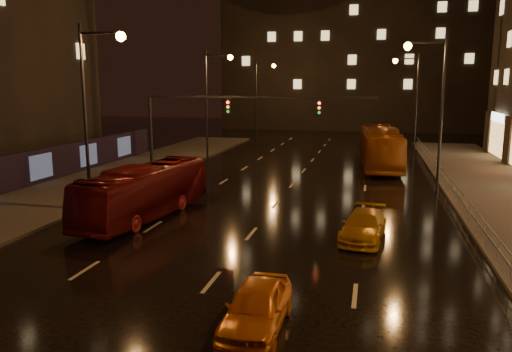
% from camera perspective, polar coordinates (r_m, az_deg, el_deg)
% --- Properties ---
extents(ground, '(140.00, 140.00, 0.00)m').
position_cam_1_polar(ground, '(33.05, 3.59, -1.66)').
color(ground, black).
rests_on(ground, ground).
extents(sidewalk_left, '(7.00, 70.00, 0.15)m').
position_cam_1_polar(sidewalk_left, '(33.53, -21.39, -2.06)').
color(sidewalk_left, '#38332D').
rests_on(sidewalk_left, ground).
extents(building_distant, '(44.00, 16.00, 36.00)m').
position_cam_1_polar(building_distant, '(84.62, 12.78, 17.67)').
color(building_distant, black).
rests_on(building_distant, ground).
extents(traffic_signal, '(15.31, 0.32, 6.20)m').
position_cam_1_polar(traffic_signal, '(33.60, -4.92, 6.68)').
color(traffic_signal, black).
rests_on(traffic_signal, ground).
extents(railing_right, '(0.05, 56.00, 1.00)m').
position_cam_1_polar(railing_right, '(30.85, 21.97, -1.57)').
color(railing_right, '#99999E').
rests_on(railing_right, sidewalk_right).
extents(bus_red, '(3.48, 10.14, 2.77)m').
position_cam_1_polar(bus_red, '(26.77, -12.53, -1.72)').
color(bus_red, '#5D0D0D').
rests_on(bus_red, ground).
extents(bus_curb, '(3.65, 12.40, 3.41)m').
position_cam_1_polar(bus_curb, '(43.25, 13.98, 3.19)').
color(bus_curb, '#823B0D').
rests_on(bus_curb, ground).
extents(taxi_near, '(1.63, 3.99, 1.36)m').
position_cam_1_polar(taxi_near, '(14.60, 0.07, -14.74)').
color(taxi_near, orange).
rests_on(taxi_near, ground).
extents(taxi_far, '(2.26, 4.52, 1.26)m').
position_cam_1_polar(taxi_far, '(23.08, 12.21, -5.57)').
color(taxi_far, '#C88212').
rests_on(taxi_far, ground).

